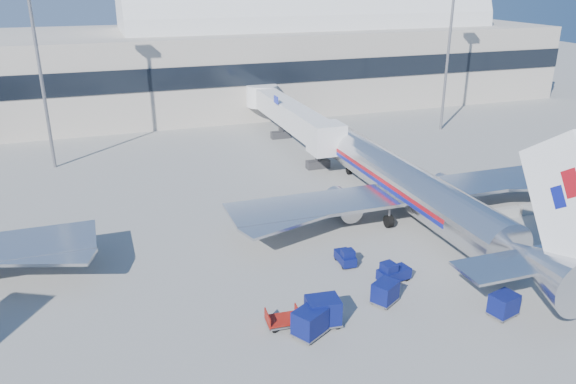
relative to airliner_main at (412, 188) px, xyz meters
name	(u,v)px	position (x,y,z in m)	size (l,w,h in m)	color
ground	(324,259)	(-10.00, -4.51, -2.93)	(260.00, 260.00, 0.00)	gray
terminal	(100,64)	(-23.60, 51.46, 4.60)	(170.00, 28.15, 21.00)	#B2AA9E
airliner_main	(412,188)	(0.00, 0.00, 0.00)	(32.00, 37.26, 12.07)	silver
jetbridge_near	(286,112)	(-2.40, 26.30, 1.00)	(4.40, 27.50, 6.25)	silver
mast_west	(34,30)	(-30.00, 25.49, 11.87)	(2.00, 1.20, 22.60)	slate
mast_east	(452,18)	(20.00, 25.49, 11.87)	(2.00, 1.20, 22.60)	slate
barrier_near	(504,213)	(8.00, -2.51, -2.48)	(3.00, 0.55, 0.90)	#9E9E96
barrier_mid	(534,208)	(11.30, -2.51, -2.48)	(3.00, 0.55, 0.90)	#9E9E96
barrier_far	(563,203)	(14.60, -2.51, -2.48)	(3.00, 0.55, 0.90)	#9E9E96
tug_lead	(393,272)	(-6.70, -9.08, -2.25)	(2.46, 1.53, 1.49)	#0A104C
tug_right	(499,243)	(3.32, -7.72, -2.25)	(2.55, 2.11, 1.49)	#0A104C
tug_left	(346,257)	(-8.79, -5.78, -2.31)	(1.10, 2.09, 1.34)	#0A104C
cart_train_a	(385,292)	(-8.57, -11.40, -2.12)	(2.14, 2.00, 1.50)	#0A104C
cart_train_b	(323,311)	(-13.34, -12.38, -1.94)	(2.25, 1.80, 1.85)	#0A104C
cart_train_c	(310,322)	(-14.48, -13.10, -2.01)	(2.44, 2.27, 1.72)	#0A104C
cart_solo_near	(504,305)	(-2.28, -15.17, -2.11)	(2.01, 1.72, 1.52)	#0A104C
cart_open_red	(283,321)	(-15.67, -11.71, -2.54)	(2.09, 1.54, 0.54)	slate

